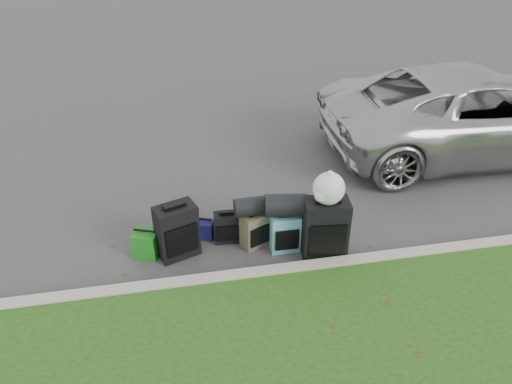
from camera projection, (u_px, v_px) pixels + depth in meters
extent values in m
plane|color=#383535|center=(265.00, 231.00, 7.20)|extent=(120.00, 120.00, 0.00)
cube|color=#9E937F|center=(281.00, 272.00, 6.33)|extent=(120.00, 0.18, 0.15)
imported|color=#B7B7B2|center=(476.00, 111.00, 8.94)|extent=(5.56, 2.67, 1.53)
cube|color=black|center=(227.00, 227.00, 6.89)|extent=(0.37, 0.22, 0.45)
cube|color=black|center=(177.00, 231.00, 6.56)|extent=(0.60, 0.48, 0.76)
cube|color=#44402C|center=(255.00, 229.00, 6.80)|extent=(0.43, 0.36, 0.51)
cube|color=teal|center=(285.00, 233.00, 6.70)|extent=(0.39, 0.24, 0.55)
cube|color=black|center=(325.00, 229.00, 6.51)|extent=(0.61, 0.40, 0.86)
cube|color=#1C771A|center=(146.00, 244.00, 6.65)|extent=(0.39, 0.35, 0.36)
cube|color=navy|center=(205.00, 229.00, 7.01)|extent=(0.30, 0.26, 0.26)
cylinder|color=black|center=(252.00, 206.00, 6.59)|extent=(0.48, 0.27, 0.26)
cylinder|color=black|center=(286.00, 205.00, 6.49)|extent=(0.58, 0.39, 0.30)
sphere|color=white|center=(329.00, 189.00, 6.16)|extent=(0.41, 0.41, 0.41)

